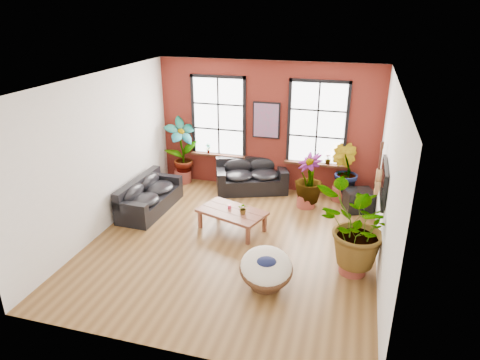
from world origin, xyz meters
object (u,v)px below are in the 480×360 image
object	(u,v)px
sofa_left	(148,197)
coffee_table	(232,213)
sofa_back	(251,177)
papasan_chair	(266,268)

from	to	relation	value
sofa_left	coffee_table	size ratio (longest dim) A/B	1.21
coffee_table	sofa_back	bearing A→B (deg)	112.17
sofa_back	coffee_table	world-z (taller)	sofa_back
sofa_left	papasan_chair	size ratio (longest dim) A/B	1.70
sofa_back	coffee_table	size ratio (longest dim) A/B	1.25
sofa_left	coffee_table	world-z (taller)	sofa_left
sofa_left	papasan_chair	bearing A→B (deg)	-121.15
papasan_chair	coffee_table	bearing A→B (deg)	107.42
sofa_back	coffee_table	distance (m)	2.34
sofa_left	papasan_chair	distance (m)	4.21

